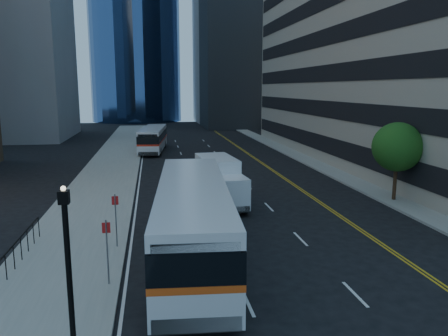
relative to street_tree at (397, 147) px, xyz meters
name	(u,v)px	position (x,y,z in m)	size (l,w,h in m)	color
ground	(304,254)	(-9.00, -8.00, -3.64)	(160.00, 160.00, 0.00)	black
sidewalk_west	(113,165)	(-19.50, 17.00, -3.57)	(5.00, 90.00, 0.15)	gray
sidewalk_east	(306,160)	(0.00, 17.00, -3.57)	(2.00, 90.00, 0.15)	gray
street_tree	(397,147)	(0.00, 0.00, 0.00)	(3.20, 3.20, 5.10)	#332114
lamp_post	(68,261)	(-18.00, -14.00, -0.92)	(0.28, 0.28, 4.56)	black
bus_front	(193,218)	(-14.01, -7.70, -1.79)	(3.85, 13.35, 3.40)	silver
bus_rear	(153,138)	(-15.60, 26.24, -2.11)	(3.53, 11.07, 2.81)	silver
box_truck	(220,181)	(-11.46, 1.14, -2.07)	(2.65, 6.36, 2.96)	white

